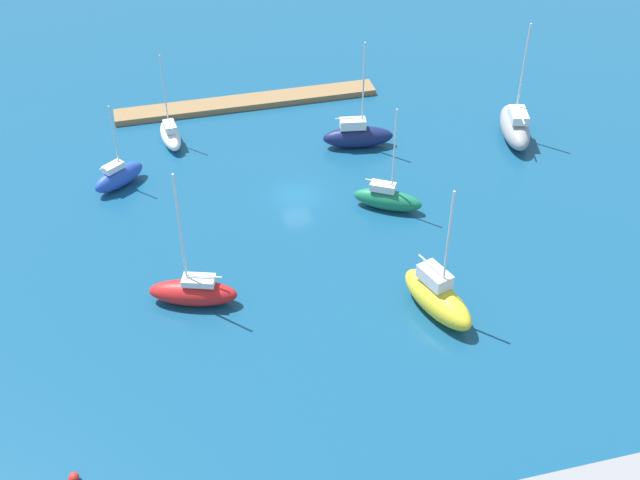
% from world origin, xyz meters
% --- Properties ---
extents(water, '(160.00, 160.00, 0.00)m').
position_xyz_m(water, '(0.00, 0.00, 0.00)').
color(water, navy).
rests_on(water, ground).
extents(pier_dock, '(28.00, 2.70, 0.64)m').
position_xyz_m(pier_dock, '(1.35, -17.77, 0.32)').
color(pier_dock, olive).
rests_on(pier_dock, ground).
extents(sailboat_yellow_outer_mooring, '(4.70, 7.73, 11.38)m').
position_xyz_m(sailboat_yellow_outer_mooring, '(-6.85, 17.55, 1.48)').
color(sailboat_yellow_outer_mooring, yellow).
rests_on(sailboat_yellow_outer_mooring, water).
extents(sailboat_blue_off_beacon, '(5.31, 4.48, 8.23)m').
position_xyz_m(sailboat_blue_off_beacon, '(15.46, -5.42, 1.10)').
color(sailboat_blue_off_beacon, '#2347B2').
rests_on(sailboat_blue_off_beacon, water).
extents(sailboat_white_near_pier, '(2.26, 5.53, 9.37)m').
position_xyz_m(sailboat_white_near_pier, '(10.09, -11.85, 1.01)').
color(sailboat_white_near_pier, white).
rests_on(sailboat_white_near_pier, water).
extents(sailboat_red_by_breakwater, '(7.14, 4.17, 11.85)m').
position_xyz_m(sailboat_red_by_breakwater, '(10.81, 12.06, 1.13)').
color(sailboat_red_by_breakwater, red).
rests_on(sailboat_red_by_breakwater, water).
extents(sailboat_gray_west_end, '(4.52, 8.28, 11.99)m').
position_xyz_m(sailboat_gray_west_end, '(-23.32, -4.35, 1.45)').
color(sailboat_gray_west_end, gray).
rests_on(sailboat_gray_west_end, water).
extents(sailboat_green_far_north, '(6.16, 4.63, 10.05)m').
position_xyz_m(sailboat_green_far_north, '(-7.34, 3.93, 1.08)').
color(sailboat_green_far_north, '#19724C').
rests_on(sailboat_green_far_north, water).
extents(sailboat_navy_far_south, '(7.17, 3.08, 11.01)m').
position_xyz_m(sailboat_navy_far_south, '(-7.73, -6.77, 1.24)').
color(sailboat_navy_far_south, '#141E4C').
rests_on(sailboat_navy_far_south, water).
extents(mooring_buoy_red, '(0.65, 0.65, 0.65)m').
position_xyz_m(mooring_buoy_red, '(20.02, 26.37, 0.33)').
color(mooring_buoy_red, red).
rests_on(mooring_buoy_red, water).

